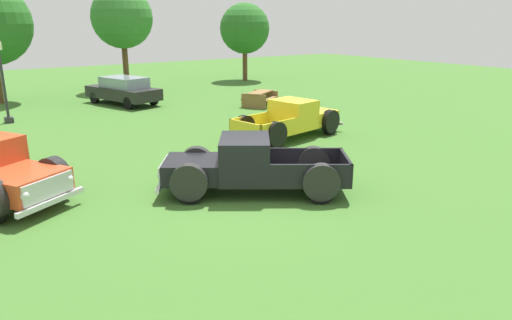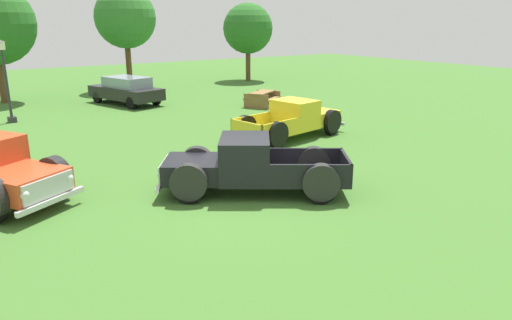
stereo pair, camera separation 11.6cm
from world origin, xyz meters
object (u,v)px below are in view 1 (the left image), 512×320
Objects in this scene: sedan_distant_a at (123,90)px; oak_tree_center at (122,18)px; picnic_table at (260,97)px; pickup_truck_behind_right at (294,119)px; lamp_post_near at (3,80)px; pickup_truck_foreground at (243,166)px; oak_tree_east at (245,29)px.

sedan_distant_a is 6.75m from oak_tree_center.
picnic_table is at bearing -38.98° from sedan_distant_a.
pickup_truck_behind_right is 1.39× the size of lamp_post_near.
lamp_post_near is (-3.78, 13.54, 1.19)m from pickup_truck_foreground.
sedan_distant_a is at bearing 141.02° from picnic_table.
oak_tree_east reaches higher than pickup_truck_foreground.
oak_tree_east is at bearing 0.06° from oak_tree_center.
oak_tree_east is (11.39, 5.18, 3.06)m from sedan_distant_a.
sedan_distant_a is 0.85× the size of oak_tree_east.
lamp_post_near is (-6.00, -1.80, 1.13)m from sedan_distant_a.
pickup_truck_behind_right reaches higher than picnic_table.
pickup_truck_foreground is 1.00× the size of pickup_truck_behind_right.
picnic_table is (5.83, -4.71, -0.29)m from sedan_distant_a.
sedan_distant_a is at bearing 81.79° from pickup_truck_foreground.
oak_tree_center is at bearing 78.21° from pickup_truck_foreground.
pickup_truck_foreground is at bearing -74.38° from lamp_post_near.
lamp_post_near is at bearing -139.15° from oak_tree_center.
sedan_distant_a is 0.74× the size of oak_tree_center.
oak_tree_center is (8.06, 6.97, 2.68)m from lamp_post_near.
pickup_truck_foreground is at bearing -101.79° from oak_tree_center.
oak_tree_east is 0.87× the size of oak_tree_center.
pickup_truck_behind_right is 13.01m from lamp_post_near.
pickup_truck_behind_right is at bearing -117.35° from oak_tree_east.
oak_tree_center reaches higher than oak_tree_east.
lamp_post_near is (-8.91, 9.39, 1.21)m from pickup_truck_behind_right.
lamp_post_near reaches higher than pickup_truck_behind_right.
picnic_table is at bearing -69.18° from oak_tree_center.
lamp_post_near is 12.26m from picnic_table.
pickup_truck_behind_right is 1.05× the size of sedan_distant_a.
pickup_truck_foreground reaches higher than sedan_distant_a.
pickup_truck_foreground reaches higher than pickup_truck_behind_right.
oak_tree_east is at bearing 56.47° from pickup_truck_foreground.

